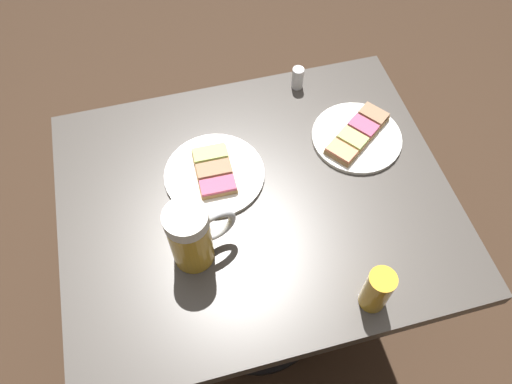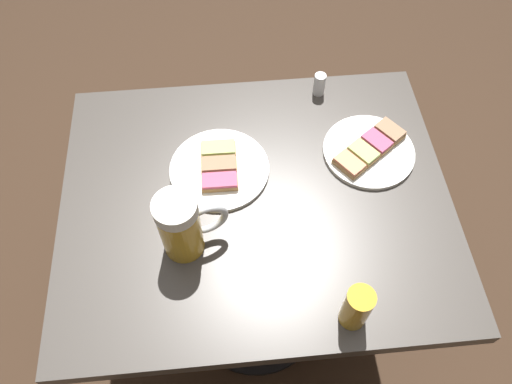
{
  "view_description": "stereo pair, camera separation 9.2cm",
  "coord_description": "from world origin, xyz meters",
  "px_view_note": "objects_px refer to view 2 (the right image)",
  "views": [
    {
      "loc": [
        -0.54,
        0.14,
        1.61
      ],
      "look_at": [
        0.0,
        0.0,
        0.73
      ],
      "focal_mm": 34.57,
      "sensor_mm": 36.0,
      "label": 1
    },
    {
      "loc": [
        -0.56,
        0.05,
        1.61
      ],
      "look_at": [
        0.0,
        0.0,
        0.73
      ],
      "focal_mm": 34.57,
      "sensor_mm": 36.0,
      "label": 2
    }
  ],
  "objects_px": {
    "beer_mug": "(182,226)",
    "salt_shaker": "(319,84)",
    "beer_glass_small": "(357,308)",
    "plate_far": "(219,168)",
    "plate_near": "(369,150)"
  },
  "relations": [
    {
      "from": "plate_near",
      "to": "plate_far",
      "type": "xyz_separation_m",
      "value": [
        -0.02,
        0.34,
        -0.0
      ]
    },
    {
      "from": "plate_near",
      "to": "salt_shaker",
      "type": "distance_m",
      "value": 0.21
    },
    {
      "from": "plate_near",
      "to": "plate_far",
      "type": "height_order",
      "value": "same"
    },
    {
      "from": "plate_far",
      "to": "beer_mug",
      "type": "xyz_separation_m",
      "value": [
        -0.18,
        0.08,
        0.07
      ]
    },
    {
      "from": "plate_far",
      "to": "plate_near",
      "type": "bearing_deg",
      "value": -87.03
    },
    {
      "from": "beer_glass_small",
      "to": "plate_far",
      "type": "bearing_deg",
      "value": 32.53
    },
    {
      "from": "beer_mug",
      "to": "beer_glass_small",
      "type": "height_order",
      "value": "beer_mug"
    },
    {
      "from": "plate_far",
      "to": "salt_shaker",
      "type": "xyz_separation_m",
      "value": [
        0.21,
        -0.26,
        0.02
      ]
    },
    {
      "from": "beer_mug",
      "to": "beer_glass_small",
      "type": "xyz_separation_m",
      "value": [
        -0.18,
        -0.3,
        -0.03
      ]
    },
    {
      "from": "salt_shaker",
      "to": "beer_mug",
      "type": "bearing_deg",
      "value": 139.57
    },
    {
      "from": "plate_near",
      "to": "beer_mug",
      "type": "xyz_separation_m",
      "value": [
        -0.19,
        0.42,
        0.07
      ]
    },
    {
      "from": "beer_mug",
      "to": "beer_glass_small",
      "type": "bearing_deg",
      "value": -120.7
    },
    {
      "from": "beer_mug",
      "to": "salt_shaker",
      "type": "height_order",
      "value": "beer_mug"
    },
    {
      "from": "plate_far",
      "to": "beer_mug",
      "type": "height_order",
      "value": "beer_mug"
    },
    {
      "from": "beer_glass_small",
      "to": "salt_shaker",
      "type": "bearing_deg",
      "value": -2.89
    }
  ]
}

